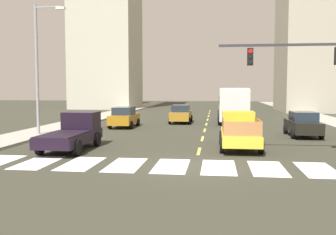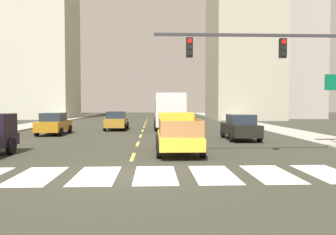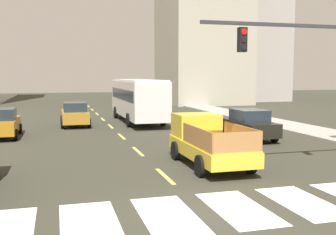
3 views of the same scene
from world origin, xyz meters
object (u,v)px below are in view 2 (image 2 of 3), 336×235
(city_bus, at_px, (168,109))
(traffic_signal_gantry, at_px, (310,62))
(pickup_stakebed, at_px, (178,133))
(sedan_mid, at_px, (54,124))
(sedan_far, at_px, (240,127))
(sedan_near_right, at_px, (117,121))

(city_bus, height_order, traffic_signal_gantry, traffic_signal_gantry)
(pickup_stakebed, bearing_deg, sedan_mid, 130.43)
(city_bus, relative_size, traffic_signal_gantry, 1.05)
(sedan_mid, relative_size, traffic_signal_gantry, 0.43)
(pickup_stakebed, height_order, traffic_signal_gantry, traffic_signal_gantry)
(sedan_mid, bearing_deg, pickup_stakebed, -49.27)
(pickup_stakebed, xyz_separation_m, traffic_signal_gantry, (5.62, -2.49, 3.31))
(sedan_far, bearing_deg, pickup_stakebed, -133.17)
(pickup_stakebed, distance_m, city_bus, 15.70)
(sedan_mid, relative_size, sedan_far, 1.00)
(pickup_stakebed, bearing_deg, traffic_signal_gantry, -25.79)
(city_bus, bearing_deg, sedan_far, -67.16)
(sedan_near_right, bearing_deg, traffic_signal_gantry, -60.22)
(sedan_near_right, bearing_deg, pickup_stakebed, -73.67)
(city_bus, xyz_separation_m, sedan_mid, (-9.27, -5.76, -1.09))
(traffic_signal_gantry, bearing_deg, sedan_mid, 139.76)
(city_bus, height_order, sedan_near_right, city_bus)
(city_bus, height_order, sedan_mid, city_bus)
(sedan_far, xyz_separation_m, traffic_signal_gantry, (0.99, -7.93, 3.39))
(city_bus, distance_m, sedan_mid, 10.97)
(city_bus, bearing_deg, sedan_mid, -148.55)
(pickup_stakebed, height_order, sedan_mid, pickup_stakebed)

